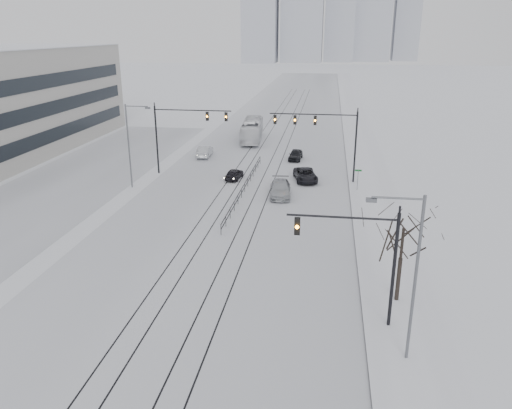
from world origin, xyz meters
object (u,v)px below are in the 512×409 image
Objects in this scene: traffic_mast_near at (365,253)px; bare_tree at (403,236)px; sedan_nb_front at (305,175)px; box_truck at (252,130)px; sedan_sb_inner at (234,174)px; sedan_nb_right at (280,189)px; sedan_sb_outer at (205,152)px; sedan_nb_far at (296,155)px.

bare_tree is at bearing 51.24° from traffic_mast_near.
sedan_nb_front is 22.92m from box_truck.
sedan_nb_right is (5.85, -5.39, 0.13)m from sedan_sb_inner.
traffic_mast_near is at bearing 113.37° from sedan_sb_outer.
sedan_sb_inner is 8.16m from sedan_nb_front.
bare_tree reaches higher than sedan_nb_front.
bare_tree is 1.36× the size of sedan_sb_outer.
sedan_sb_outer reaches higher than sedan_sb_inner.
sedan_nb_front is 9.85m from sedan_nb_far.
bare_tree reaches higher than sedan_sb_outer.
sedan_sb_inner is at bearing 114.07° from traffic_mast_near.
sedan_sb_inner is 0.74× the size of sedan_nb_front.
bare_tree is 37.10m from sedan_nb_far.
bare_tree is 27.34m from sedan_nb_front.
sedan_sb_outer is 19.44m from sedan_nb_right.
sedan_nb_front is (14.09, -9.54, -0.04)m from sedan_sb_outer.
bare_tree is 1.66× the size of sedan_sb_inner.
sedan_sb_outer is (-21.15, 35.68, -3.75)m from bare_tree.
sedan_nb_right reaches higher than sedan_nb_far.
sedan_sb_outer is (-5.95, 10.06, 0.11)m from sedan_sb_inner.
box_truck is (-13.99, 50.06, -2.94)m from traffic_mast_near.
traffic_mast_near reaches higher than box_truck.
sedan_sb_inner is 0.82× the size of sedan_sb_outer.
sedan_nb_far is at bearing 88.69° from sedan_nb_front.
bare_tree is 49.91m from box_truck.
sedan_nb_far is (-1.79, 9.68, -0.01)m from sedan_nb_front.
box_truck is (-9.34, 20.91, 0.93)m from sedan_nb_front.
bare_tree is 41.65m from sedan_sb_outer.
bare_tree reaches higher than sedan_nb_far.
sedan_sb_outer is at bearing 115.84° from traffic_mast_near.
bare_tree is at bearing 104.78° from box_truck.
traffic_mast_near is 1.34× the size of sedan_nb_right.
box_truck reaches higher than sedan_nb_far.
sedan_nb_front is at bearing 109.63° from box_truck.
sedan_nb_far is at bearing 103.88° from bare_tree.
sedan_nb_right is at bearing 100.29° from box_truck.
sedan_nb_right is at bearing -87.77° from sedan_nb_far.
sedan_nb_right is at bearing 106.63° from traffic_mast_near.
bare_tree reaches higher than sedan_nb_right.
box_truck is at bearing -80.87° from sedan_sb_inner.
sedan_nb_front is at bearing 143.42° from sedan_sb_outer.
box_truck is at bearing 127.98° from sedan_nb_far.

